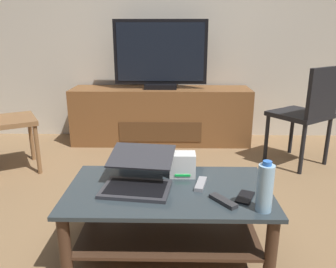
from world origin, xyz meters
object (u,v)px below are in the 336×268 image
at_px(water_bottle_near, 265,188).
at_px(television, 161,56).
at_px(router_box, 183,164).
at_px(media_cabinet, 161,115).
at_px(dining_chair, 308,110).
at_px(laptop, 138,175).
at_px(coffee_table, 168,208).
at_px(tv_remote, 201,184).
at_px(soundbar_remote, 223,201).
at_px(cell_phone, 245,197).

bearing_deg(water_bottle_near, television, 104.71).
bearing_deg(water_bottle_near, router_box, 133.34).
bearing_deg(media_cabinet, dining_chair, -26.76).
height_order(television, laptop, television).
bearing_deg(coffee_table, tv_remote, 11.64).
bearing_deg(media_cabinet, coffee_table, -86.55).
xyz_separation_m(dining_chair, laptop, (-1.37, -1.25, -0.08)).
relative_size(coffee_table, router_box, 7.33).
bearing_deg(soundbar_remote, coffee_table, 114.25).
xyz_separation_m(laptop, router_box, (0.24, 0.14, 0.01)).
relative_size(dining_chair, tv_remote, 5.65).
bearing_deg(dining_chair, water_bottle_near, -116.94).
xyz_separation_m(water_bottle_near, cell_phone, (-0.06, 0.12, -0.11)).
bearing_deg(dining_chair, television, 153.99).
distance_m(coffee_table, cell_phone, 0.42).
bearing_deg(water_bottle_near, laptop, 157.56).
bearing_deg(cell_phone, water_bottle_near, -38.49).
height_order(router_box, cell_phone, router_box).
height_order(laptop, tv_remote, laptop).
xyz_separation_m(media_cabinet, cell_phone, (0.50, -2.05, 0.09)).
height_order(laptop, router_box, laptop).
xyz_separation_m(television, laptop, (-0.05, -1.90, -0.50)).
height_order(television, soundbar_remote, television).
distance_m(router_box, cell_phone, 0.42).
xyz_separation_m(coffee_table, dining_chair, (1.21, 1.28, 0.26)).
bearing_deg(coffee_table, soundbar_remote, -29.49).
relative_size(dining_chair, water_bottle_near, 3.66).
distance_m(router_box, soundbar_remote, 0.38).
xyz_separation_m(cell_phone, soundbar_remote, (-0.12, -0.05, 0.01)).
distance_m(water_bottle_near, soundbar_remote, 0.22).
distance_m(cell_phone, soundbar_remote, 0.13).
distance_m(laptop, cell_phone, 0.57).
bearing_deg(tv_remote, water_bottle_near, -29.92).
relative_size(coffee_table, media_cabinet, 0.57).
distance_m(television, laptop, 1.96).
relative_size(dining_chair, cell_phone, 6.46).
height_order(coffee_table, cell_phone, cell_phone).
height_order(dining_chair, tv_remote, dining_chair).
height_order(coffee_table, laptop, laptop).
bearing_deg(water_bottle_near, media_cabinet, 104.57).
xyz_separation_m(dining_chair, water_bottle_near, (-0.76, -1.50, -0.02)).
bearing_deg(dining_chair, soundbar_remote, -123.27).
xyz_separation_m(television, cell_phone, (0.50, -2.03, -0.55)).
xyz_separation_m(television, router_box, (0.20, -1.76, -0.49)).
relative_size(television, cell_phone, 6.90).
bearing_deg(media_cabinet, cell_phone, -76.20).
distance_m(media_cabinet, router_box, 1.80).
xyz_separation_m(coffee_table, cell_phone, (0.39, -0.10, 0.12)).
xyz_separation_m(router_box, cell_phone, (0.31, -0.27, -0.06)).
relative_size(media_cabinet, tv_remote, 11.94).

